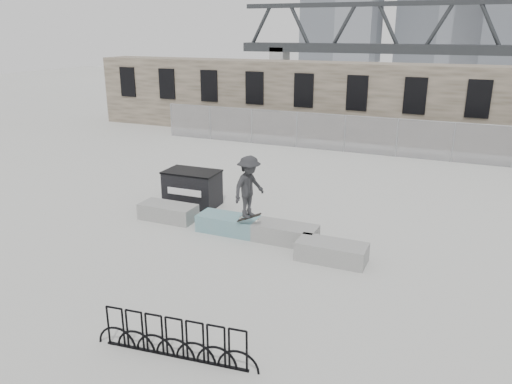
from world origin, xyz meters
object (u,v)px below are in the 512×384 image
planter_far_left (168,211)px  dumpster (192,188)px  planter_offset (332,251)px  planter_center_right (285,233)px  bike_rack (175,338)px  planter_center_left (228,223)px  skateboarder (249,187)px

planter_far_left → dumpster: (0.01, 1.67, 0.37)m
planter_offset → dumpster: dumpster is taller
planter_center_right → bike_rack: bike_rack is taller
planter_far_left → planter_offset: bearing=-8.6°
planter_center_left → planter_offset: same height
planter_far_left → planter_center_right: size_ratio=1.00×
planter_far_left → dumpster: dumpster is taller
planter_center_right → planter_far_left: bearing=177.8°
planter_far_left → planter_offset: size_ratio=1.00×
planter_far_left → planter_center_left: (2.43, -0.16, 0.00)m
planter_far_left → planter_center_left: bearing=-3.8°
dumpster → bike_rack: 9.32m
planter_center_left → bike_rack: bike_rack is taller
planter_center_right → planter_offset: bearing=-23.9°
planter_center_right → skateboarder: skateboarder is taller
planter_center_right → bike_rack: 6.37m
dumpster → skateboarder: skateboarder is taller
planter_center_right → bike_rack: bearing=-90.2°
skateboarder → planter_center_left: bearing=82.2°
dumpster → skateboarder: (3.36, -2.26, 1.11)m
planter_center_right → planter_offset: size_ratio=1.00×
planter_center_left → dumpster: size_ratio=0.97×
bike_rack → skateboarder: (-1.03, 5.95, 1.35)m
planter_offset → skateboarder: (-2.75, 0.34, 1.49)m
planter_center_right → skateboarder: bearing=-158.8°
planter_offset → skateboarder: 3.15m
planter_center_right → planter_center_left: bearing=179.7°
planter_center_right → dumpster: size_ratio=0.97×
dumpster → planter_center_right: bearing=-24.3°
planter_center_right → dumpster: dumpster is taller
bike_rack → planter_center_right: bearing=89.8°
skateboarder → planter_offset: bearing=-80.8°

